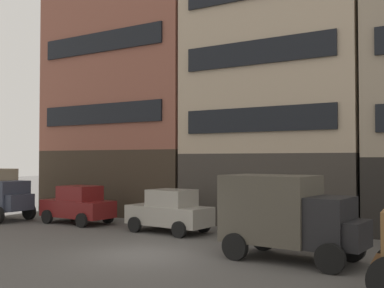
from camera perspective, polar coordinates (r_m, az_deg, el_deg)
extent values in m
plane|color=#4C4947|center=(15.98, -5.67, -13.13)|extent=(120.00, 120.00, 0.00)
cube|color=#33281E|center=(28.38, -7.35, -4.48)|extent=(9.83, 5.44, 3.62)
cube|color=brown|center=(29.07, -7.29, 11.01)|extent=(9.83, 5.44, 11.92)
cube|color=black|center=(26.35, -11.10, 3.60)|extent=(8.26, 0.12, 1.10)
cube|color=black|center=(27.02, -11.05, 12.02)|extent=(8.26, 0.12, 1.10)
cube|color=#38332D|center=(23.74, 10.56, -5.27)|extent=(8.48, 5.44, 3.39)
cube|color=tan|center=(24.51, 10.45, 13.10)|extent=(8.48, 5.44, 12.10)
cube|color=black|center=(21.19, 7.85, 2.97)|extent=(7.12, 0.12, 1.10)
cube|color=black|center=(21.65, 7.81, 10.97)|extent=(7.12, 0.12, 1.10)
cube|color=black|center=(14.60, 15.92, -9.10)|extent=(1.53, 1.81, 1.50)
cube|color=black|center=(14.42, 18.59, -10.38)|extent=(1.01, 1.51, 0.80)
cube|color=#4C473D|center=(15.27, 9.50, -7.69)|extent=(2.94, 2.12, 2.10)
cube|color=silver|center=(14.42, 17.61, -8.18)|extent=(0.30, 1.37, 0.64)
cylinder|color=black|center=(15.48, 18.78, -11.84)|extent=(0.86, 0.29, 0.84)
cylinder|color=black|center=(13.71, 16.38, -13.19)|extent=(0.86, 0.29, 0.84)
cylinder|color=black|center=(16.60, 8.64, -11.22)|extent=(0.86, 0.29, 0.84)
cylinder|color=black|center=(14.96, 5.23, -12.28)|extent=(0.86, 0.29, 0.84)
cube|color=#333847|center=(25.67, -21.42, -5.86)|extent=(1.41, 1.71, 1.50)
cube|color=#333847|center=(25.15, -20.44, -6.64)|extent=(0.91, 1.45, 0.80)
cube|color=silver|center=(25.30, -20.78, -5.36)|extent=(0.20, 1.36, 0.64)
cylinder|color=black|center=(25.99, -19.15, -7.71)|extent=(0.84, 0.22, 0.84)
cube|color=maroon|center=(23.71, -13.71, -7.59)|extent=(3.77, 1.76, 0.80)
cube|color=maroon|center=(23.53, -13.45, -5.80)|extent=(1.86, 1.52, 0.70)
cube|color=silver|center=(24.17, -14.82, -6.00)|extent=(0.39, 1.33, 0.56)
cylinder|color=black|center=(24.11, -17.15, -8.42)|extent=(0.67, 0.21, 0.66)
cylinder|color=black|center=(25.19, -14.16, -8.16)|extent=(0.67, 0.21, 0.66)
cylinder|color=black|center=(22.31, -13.22, -9.00)|extent=(0.67, 0.21, 0.66)
cylinder|color=black|center=(23.48, -10.18, -8.65)|extent=(0.67, 0.21, 0.66)
cube|color=gray|center=(20.30, -2.82, -8.63)|extent=(3.83, 1.92, 0.80)
cube|color=gray|center=(20.13, -2.48, -6.54)|extent=(1.92, 1.59, 0.70)
cube|color=silver|center=(20.68, -4.33, -6.77)|extent=(0.45, 1.34, 0.56)
cylinder|color=black|center=(20.51, -6.96, -9.67)|extent=(0.67, 0.24, 0.66)
cylinder|color=black|center=(21.75, -3.89, -9.23)|extent=(0.67, 0.24, 0.66)
cylinder|color=black|center=(18.96, -1.58, -10.33)|extent=(0.67, 0.24, 0.66)
cylinder|color=black|center=(20.30, 1.37, -9.77)|extent=(0.67, 0.24, 0.66)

